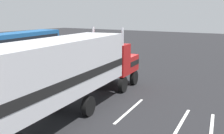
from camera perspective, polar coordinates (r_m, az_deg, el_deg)
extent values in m
plane|color=#232326|center=(21.30, 1.13, -3.78)|extent=(120.00, 120.00, 0.00)
cube|color=silver|center=(16.00, 3.66, -8.87)|extent=(4.38, 0.78, 0.01)
cube|color=silver|center=(14.58, 13.92, -11.22)|extent=(4.38, 0.73, 0.01)
cube|color=silver|center=(14.29, 19.73, -12.05)|extent=(4.35, 1.02, 0.01)
cube|color=#B21919|center=(21.33, 1.53, 0.92)|extent=(2.15, 2.74, 1.20)
cube|color=#B21919|center=(19.79, -0.24, 1.60)|extent=(1.76, 2.68, 2.20)
cube|color=silver|center=(22.18, 2.46, 1.31)|extent=(0.39, 2.09, 1.08)
cube|color=black|center=(21.31, 1.53, 1.08)|extent=(2.16, 2.78, 0.36)
cylinder|color=silver|center=(19.70, -3.83, 3.29)|extent=(0.18, 0.18, 3.40)
cylinder|color=silver|center=(18.77, 2.12, 2.93)|extent=(0.18, 0.18, 3.40)
cube|color=silver|center=(14.25, -10.84, -0.09)|extent=(10.77, 4.13, 2.80)
cube|color=black|center=(14.33, -10.78, -1.73)|extent=(10.78, 4.17, 0.44)
cylinder|color=silver|center=(20.96, -3.01, -1.36)|extent=(1.38, 0.83, 0.64)
cylinder|color=black|center=(22.26, -0.80, -1.67)|extent=(1.13, 0.46, 1.10)
cylinder|color=black|center=(21.45, 4.54, -2.19)|extent=(1.13, 0.46, 1.10)
cylinder|color=black|center=(20.25, -3.55, -2.97)|extent=(1.13, 0.46, 1.10)
cylinder|color=black|center=(19.36, 2.24, -3.62)|extent=(1.13, 0.46, 1.10)
cylinder|color=black|center=(16.20, -11.74, -6.80)|extent=(1.13, 0.46, 1.10)
cylinder|color=black|center=(15.07, -4.87, -7.98)|extent=(1.13, 0.46, 1.10)
cylinder|color=black|center=(18.63, -13.33, -4.95)|extent=(0.18, 0.18, 0.82)
cylinder|color=black|center=(18.54, -13.67, -5.05)|extent=(0.18, 0.18, 0.82)
cylinder|color=#A5728C|center=(18.41, -13.60, -2.91)|extent=(0.34, 0.34, 0.58)
sphere|color=tan|center=(18.32, -13.65, -1.68)|extent=(0.23, 0.23, 0.23)
cube|color=black|center=(18.55, -14.01, -2.73)|extent=(0.27, 0.17, 0.36)
cube|color=#1E5999|center=(31.85, -18.01, 4.21)|extent=(11.28, 4.61, 2.90)
cube|color=black|center=(31.79, -18.07, 5.25)|extent=(10.64, 4.52, 0.90)
cylinder|color=black|center=(35.92, -15.12, 2.76)|extent=(1.04, 0.47, 1.00)
cylinder|color=black|center=(34.63, -12.12, 2.60)|extent=(1.04, 0.47, 1.00)
cylinder|color=black|center=(28.57, -20.79, 0.35)|extent=(1.04, 0.47, 1.00)
cube|color=#B7B7BC|center=(22.09, -20.68, -2.17)|extent=(4.50, 2.06, 0.70)
cube|color=#1E232D|center=(21.83, -21.19, -0.68)|extent=(2.19, 1.78, 0.55)
cylinder|color=black|center=(23.69, -19.08, -2.07)|extent=(0.65, 0.26, 0.64)
cylinder|color=black|center=(22.57, -16.44, -2.55)|extent=(0.65, 0.26, 0.64)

